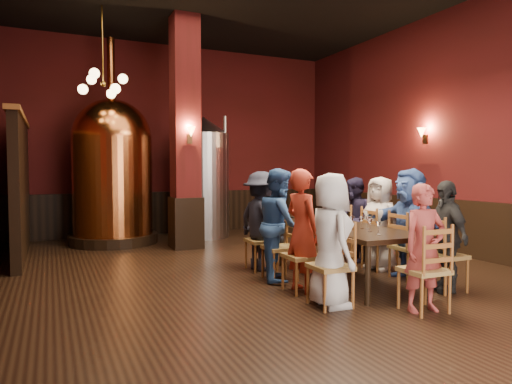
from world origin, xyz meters
name	(u,v)px	position (x,y,z in m)	size (l,w,h in m)	color
room	(260,120)	(0.00, 0.00, 2.25)	(10.00, 10.02, 4.50)	black
wainscot_right	(460,228)	(3.96, 0.00, 0.50)	(0.08, 9.90, 1.00)	black
wainscot_back	(174,212)	(0.00, 4.96, 0.50)	(7.90, 0.08, 1.00)	black
column	(185,133)	(-0.30, 2.80, 2.25)	(0.58, 0.58, 4.50)	#4D1012
partition	(21,189)	(-3.20, 3.20, 1.20)	(0.22, 3.50, 2.40)	black
pendant_cluster	(103,84)	(-1.80, 2.90, 3.10)	(0.90, 0.90, 1.70)	#A57226
sconce_wall	(425,135)	(3.90, 0.80, 2.20)	(0.20, 0.20, 0.36)	black
sconce_column	(190,135)	(-0.30, 2.50, 2.20)	(0.20, 0.20, 0.36)	black
dining_table	(345,231)	(1.03, -0.62, 0.69)	(1.09, 2.44, 0.75)	black
chair_0	(330,266)	(0.15, -1.59, 0.46)	(0.46, 0.46, 0.92)	brown
person_0	(330,240)	(0.15, -1.59, 0.76)	(0.74, 0.48, 1.51)	silver
chair_1	(302,255)	(0.17, -0.92, 0.46)	(0.46, 0.46, 0.92)	brown
person_1	(302,230)	(0.17, -0.92, 0.78)	(0.57, 0.37, 1.56)	#AD2F1D
chair_2	(280,247)	(0.20, -0.26, 0.46)	(0.46, 0.46, 0.92)	brown
person_2	(280,224)	(0.20, -0.26, 0.78)	(0.76, 0.37, 1.56)	navy
chair_3	(261,240)	(0.22, 0.41, 0.46)	(0.46, 0.46, 0.92)	brown
person_3	(261,221)	(0.22, 0.41, 0.76)	(0.98, 0.56, 1.52)	black
chair_4	(445,255)	(1.85, -1.65, 0.46)	(0.46, 0.46, 0.92)	brown
person_4	(446,236)	(1.85, -1.65, 0.71)	(0.83, 0.34, 1.41)	black
chair_5	(409,247)	(1.87, -0.98, 0.46)	(0.46, 0.46, 0.92)	brown
person_5	(409,224)	(1.87, -0.98, 0.79)	(1.46, 0.46, 1.57)	#2D4989
chair_6	(380,240)	(1.90, -0.32, 0.46)	(0.46, 0.46, 0.92)	brown
person_6	(380,223)	(1.90, -0.32, 0.72)	(0.70, 0.46, 1.43)	#BBAFA5
chair_7	(354,234)	(1.92, 0.35, 0.46)	(0.46, 0.46, 0.92)	brown
person_7	(355,219)	(1.92, 0.35, 0.71)	(0.69, 0.34, 1.42)	#1C1830
chair_8	(424,270)	(0.98, -2.17, 0.46)	(0.46, 0.46, 0.92)	brown
person_8	(424,248)	(0.98, -2.17, 0.70)	(0.51, 0.33, 1.40)	maroon
copper_kettle	(113,169)	(-1.53, 3.95, 1.54)	(2.02, 2.02, 4.23)	black
steel_vessel	(204,177)	(0.46, 3.99, 1.36)	(1.35, 1.35, 2.72)	#B2B2B7
rose_vase	(302,206)	(0.88, 0.31, 0.96)	(0.19, 0.19, 0.33)	white
wine_glass_0	(370,225)	(1.02, -1.19, 0.83)	(0.07, 0.07, 0.17)	white
wine_glass_1	(326,221)	(0.76, -0.55, 0.83)	(0.07, 0.07, 0.17)	white
wine_glass_2	(337,215)	(1.38, 0.07, 0.83)	(0.07, 0.07, 0.17)	white
wine_glass_3	(324,216)	(1.12, 0.06, 0.83)	(0.07, 0.07, 0.17)	white
wine_glass_4	(352,222)	(0.97, -0.86, 0.83)	(0.07, 0.07, 0.17)	white
wine_glass_5	(412,227)	(1.34, -1.59, 0.83)	(0.07, 0.07, 0.17)	white
wine_glass_6	(378,228)	(0.92, -1.47, 0.83)	(0.07, 0.07, 0.17)	white
wine_glass_7	(368,223)	(1.14, -0.99, 0.83)	(0.07, 0.07, 0.17)	white
wine_glass_8	(362,222)	(1.10, -0.91, 0.83)	(0.07, 0.07, 0.17)	white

